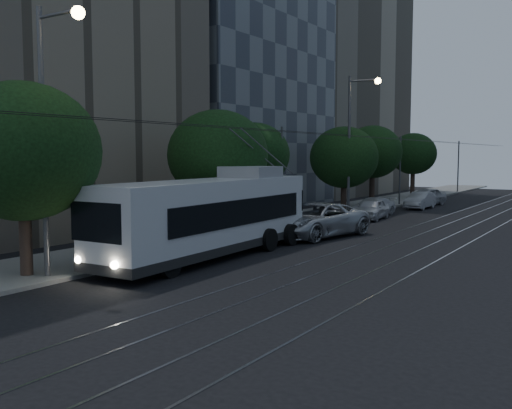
{
  "coord_description": "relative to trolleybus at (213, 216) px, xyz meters",
  "views": [
    {
      "loc": [
        11.24,
        -17.95,
        4.41
      ],
      "look_at": [
        -1.85,
        2.05,
        2.32
      ],
      "focal_mm": 40.0,
      "sensor_mm": 36.0,
      "label": 1
    }
  ],
  "objects": [
    {
      "name": "ground",
      "position": [
        3.72,
        -1.46,
        -1.78
      ],
      "size": [
        120.0,
        120.0,
        0.0
      ],
      "primitive_type": "plane",
      "color": "black",
      "rests_on": "ground"
    },
    {
      "name": "sidewalk",
      "position": [
        -3.78,
        18.54,
        -1.71
      ],
      "size": [
        5.0,
        90.0,
        0.15
      ],
      "primitive_type": "cube",
      "color": "gray",
      "rests_on": "ground"
    },
    {
      "name": "tram_rails",
      "position": [
        6.22,
        18.54,
        -1.77
      ],
      "size": [
        4.52,
        90.0,
        0.02
      ],
      "color": "#9898A0",
      "rests_on": "ground"
    },
    {
      "name": "overhead_wires",
      "position": [
        -1.26,
        18.54,
        1.69
      ],
      "size": [
        2.23,
        90.0,
        6.0
      ],
      "color": "black",
      "rests_on": "ground"
    },
    {
      "name": "building_glass_mid",
      "position": [
        -15.28,
        20.54,
        11.64
      ],
      "size": [
        14.4,
        18.4,
        26.8
      ],
      "color": "#3B414C",
      "rests_on": "ground"
    },
    {
      "name": "building_tan_far",
      "position": [
        -15.28,
        40.54,
        15.64
      ],
      "size": [
        14.4,
        22.4,
        34.8
      ],
      "color": "gray",
      "rests_on": "ground"
    },
    {
      "name": "trolleybus",
      "position": [
        0.0,
        0.0,
        0.0
      ],
      "size": [
        3.24,
        13.02,
        5.63
      ],
      "rotation": [
        0.0,
        0.0,
        0.04
      ],
      "color": "silver",
      "rests_on": "ground"
    },
    {
      "name": "pickup_silver",
      "position": [
        1.02,
        7.82,
        -0.87
      ],
      "size": [
        4.2,
        7.0,
        1.82
      ],
      "primitive_type": "imported",
      "rotation": [
        0.0,
        0.0,
        -0.19
      ],
      "color": "#ACAFB4",
      "rests_on": "ground"
    },
    {
      "name": "car_white_a",
      "position": [
        0.32,
        17.38,
        -1.08
      ],
      "size": [
        2.05,
        4.28,
        1.41
      ],
      "primitive_type": "imported",
      "rotation": [
        0.0,
        0.0,
        0.09
      ],
      "color": "silver",
      "rests_on": "ground"
    },
    {
      "name": "car_white_b",
      "position": [
        -0.57,
        19.76,
        -1.14
      ],
      "size": [
        2.6,
        4.71,
        1.29
      ],
      "primitive_type": "imported",
      "rotation": [
        0.0,
        0.0,
        -0.19
      ],
      "color": "silver",
      "rests_on": "ground"
    },
    {
      "name": "car_white_c",
      "position": [
        0.75,
        26.84,
        -1.1
      ],
      "size": [
        1.51,
        4.15,
        1.36
      ],
      "primitive_type": "imported",
      "rotation": [
        0.0,
        0.0,
        -0.02
      ],
      "color": "#B3B3B7",
      "rests_on": "ground"
    },
    {
      "name": "car_white_d",
      "position": [
        0.16,
        30.48,
        -1.02
      ],
      "size": [
        2.91,
        4.78,
        1.52
      ],
      "primitive_type": "imported",
      "rotation": [
        0.0,
        0.0,
        -0.27
      ],
      "color": "#B2B2B6",
      "rests_on": "ground"
    },
    {
      "name": "tree_0",
      "position": [
        -2.83,
        -7.16,
        2.74
      ],
      "size": [
        5.42,
        5.42,
        6.97
      ],
      "color": "#32221C",
      "rests_on": "ground"
    },
    {
      "name": "tree_1",
      "position": [
        -2.78,
        4.1,
        2.6
      ],
      "size": [
        5.19,
        5.19,
        6.73
      ],
      "color": "#32221C",
      "rests_on": "ground"
    },
    {
      "name": "tree_2",
      "position": [
        -3.28,
        8.26,
        2.61
      ],
      "size": [
        4.13,
        4.13,
        6.28
      ],
      "color": "#32221C",
      "rests_on": "ground"
    },
    {
      "name": "tree_3",
      "position": [
        -3.2,
        20.54,
        2.42
      ],
      "size": [
        5.2,
        5.2,
        6.55
      ],
      "color": "#32221C",
      "rests_on": "ground"
    },
    {
      "name": "tree_4",
      "position": [
        -2.78,
        25.23,
        2.85
      ],
      "size": [
        4.82,
        4.82,
        6.82
      ],
      "color": "#32221C",
      "rests_on": "ground"
    },
    {
      "name": "tree_5",
      "position": [
        -3.28,
        37.33,
        2.72
      ],
      "size": [
        4.61,
        4.61,
        6.59
      ],
      "color": "#32221C",
      "rests_on": "ground"
    },
    {
      "name": "streetlamp_near",
      "position": [
        -1.68,
        -6.86,
        3.93
      ],
      "size": [
        2.3,
        0.44,
        9.44
      ],
      "color": "#4F4F51",
      "rests_on": "ground"
    },
    {
      "name": "streetlamp_far",
      "position": [
        -1.67,
        18.89,
        4.26
      ],
      "size": [
        2.43,
        0.44,
        10.04
      ],
      "color": "#4F4F51",
      "rests_on": "ground"
    }
  ]
}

